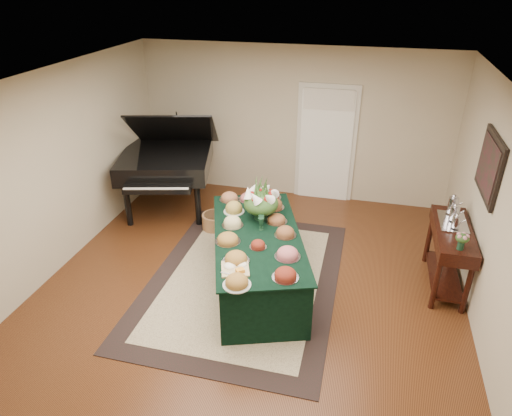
% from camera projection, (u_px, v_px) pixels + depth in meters
% --- Properties ---
extents(ground, '(6.00, 6.00, 0.00)m').
position_uv_depth(ground, '(251.00, 287.00, 6.13)').
color(ground, black).
rests_on(ground, ground).
extents(area_rug, '(2.50, 3.50, 0.01)m').
position_uv_depth(area_rug, '(244.00, 279.00, 6.27)').
color(area_rug, black).
rests_on(area_rug, ground).
extents(kitchen_doorway, '(1.05, 0.07, 2.10)m').
position_uv_depth(kitchen_doorway, '(326.00, 145.00, 8.07)').
color(kitchen_doorway, beige).
rests_on(kitchen_doorway, ground).
extents(buffet_table, '(1.78, 2.53, 0.79)m').
position_uv_depth(buffet_table, '(257.00, 260.00, 6.00)').
color(buffet_table, black).
rests_on(buffet_table, ground).
extents(food_platters, '(1.45, 2.44, 0.12)m').
position_uv_depth(food_platters, '(255.00, 227.00, 5.88)').
color(food_platters, silver).
rests_on(food_platters, buffet_table).
extents(cutting_board, '(0.39, 0.39, 0.10)m').
position_uv_depth(cutting_board, '(235.00, 266.00, 5.13)').
color(cutting_board, tan).
rests_on(cutting_board, buffet_table).
extents(green_goblets, '(0.09, 0.14, 0.18)m').
position_uv_depth(green_goblets, '(261.00, 223.00, 5.90)').
color(green_goblets, '#13311F').
rests_on(green_goblets, buffet_table).
extents(floral_centerpiece, '(0.49, 0.49, 0.49)m').
position_uv_depth(floral_centerpiece, '(261.00, 199.00, 6.06)').
color(floral_centerpiece, '#13311F').
rests_on(floral_centerpiece, buffet_table).
extents(grand_piano, '(1.84, 2.04, 1.80)m').
position_uv_depth(grand_piano, '(167.00, 160.00, 7.75)').
color(grand_piano, black).
rests_on(grand_piano, ground).
extents(wicker_basket, '(0.41, 0.41, 0.26)m').
position_uv_depth(wicker_basket, '(215.00, 221.00, 7.45)').
color(wicker_basket, '#8F6139').
rests_on(wicker_basket, ground).
extents(mahogany_sideboard, '(0.45, 1.27, 0.88)m').
position_uv_depth(mahogany_sideboard, '(451.00, 242.00, 5.87)').
color(mahogany_sideboard, black).
rests_on(mahogany_sideboard, ground).
extents(tea_service, '(0.34, 0.58, 0.30)m').
position_uv_depth(tea_service, '(454.00, 213.00, 5.90)').
color(tea_service, silver).
rests_on(tea_service, mahogany_sideboard).
extents(pink_bouquet, '(0.17, 0.17, 0.22)m').
position_uv_depth(pink_bouquet, '(462.00, 239.00, 5.28)').
color(pink_bouquet, '#13311F').
rests_on(pink_bouquet, mahogany_sideboard).
extents(wall_painting, '(0.05, 0.95, 0.75)m').
position_uv_depth(wall_painting, '(490.00, 166.00, 5.32)').
color(wall_painting, black).
rests_on(wall_painting, ground).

